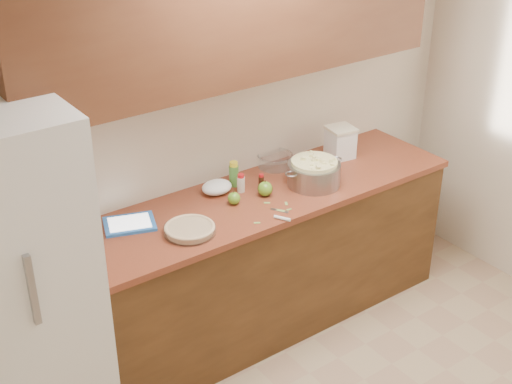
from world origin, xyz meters
TOP-DOWN VIEW (x-y plane):
  - room_shell at (0.00, 0.00)m, footprint 3.60×3.60m
  - counter_run at (0.00, 1.48)m, footprint 2.64×0.68m
  - upper_cabinets at (0.00, 1.63)m, footprint 2.60×0.34m
  - fridge at (-1.44, 1.44)m, footprint 0.70×0.70m
  - pie at (-0.50, 1.34)m, footprint 0.28×0.28m
  - colander at (0.40, 1.40)m, footprint 0.42×0.32m
  - flour_canister at (0.79, 1.60)m, footprint 0.19×0.19m
  - tablet at (-0.73, 1.60)m, footprint 0.33×0.29m
  - paring_knife at (-0.01, 1.18)m, footprint 0.12×0.19m
  - lemon_bottle at (0.00, 1.66)m, footprint 0.06×0.06m
  - cinnamon_shaker at (-0.01, 1.58)m, footprint 0.05×0.05m
  - vanilla_bottle at (0.11, 1.54)m, footprint 0.03×0.03m
  - mixing_bowl at (0.36, 1.73)m, footprint 0.23×0.23m
  - paper_towel at (-0.13, 1.64)m, footprint 0.21×0.19m
  - apple_left at (-0.13, 1.47)m, footprint 0.07×0.07m
  - apple_center at (0.08, 1.45)m, footprint 0.09×0.09m
  - peel_a at (0.08, 1.23)m, footprint 0.03×0.02m
  - peel_b at (0.04, 1.25)m, footprint 0.04×0.05m
  - peel_c at (0.03, 1.37)m, footprint 0.04×0.03m
  - peel_d at (0.12, 1.30)m, footprint 0.03×0.04m
  - peel_e at (-0.15, 1.22)m, footprint 0.04×0.03m

SIDE VIEW (x-z plane):
  - counter_run at x=0.00m, z-range 0.00..0.92m
  - fridge at x=-1.44m, z-range 0.00..1.80m
  - peel_a at x=0.08m, z-range 0.92..0.92m
  - peel_b at x=0.04m, z-range 0.92..0.92m
  - peel_c at x=0.03m, z-range 0.92..0.92m
  - peel_d at x=0.12m, z-range 0.92..0.92m
  - peel_e at x=-0.15m, z-range 0.92..0.92m
  - paring_knife at x=-0.01m, z-range 0.92..0.94m
  - tablet at x=-0.73m, z-range 0.92..0.94m
  - pie at x=-0.50m, z-range 0.92..0.97m
  - apple_left at x=-0.13m, z-range 0.91..1.00m
  - paper_towel at x=-0.13m, z-range 0.92..1.00m
  - apple_center at x=0.08m, z-range 0.91..1.01m
  - vanilla_bottle at x=0.11m, z-range 0.92..1.01m
  - mixing_bowl at x=0.36m, z-range 0.92..1.01m
  - cinnamon_shaker at x=-0.01m, z-range 0.92..1.03m
  - lemon_bottle at x=0.00m, z-range 0.92..1.07m
  - colander at x=0.40m, z-range 0.92..1.07m
  - flour_canister at x=0.79m, z-range 0.92..1.13m
  - room_shell at x=0.00m, z-range -0.50..3.10m
  - upper_cabinets at x=0.00m, z-range 1.60..2.30m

